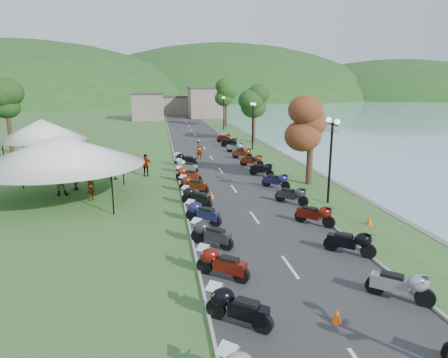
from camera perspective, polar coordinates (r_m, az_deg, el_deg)
name	(u,v)px	position (r m, az deg, el deg)	size (l,w,h in m)	color
road	(205,148)	(44.54, -2.80, 4.43)	(7.00, 120.00, 0.02)	#323235
hills_backdrop	(169,98)	(203.91, -7.89, 11.34)	(360.00, 120.00, 76.00)	#285621
far_building	(172,105)	(88.89, -7.40, 10.44)	(18.00, 16.00, 5.00)	gray
moto_row_left	(207,224)	(18.93, -2.46, -6.38)	(2.60, 35.13, 1.10)	#331411
moto_row_right	(275,181)	(27.36, 7.29, -0.24)	(2.60, 46.39, 1.10)	#331411
vendor_tent_main	(61,168)	(26.09, -22.29, 1.45)	(6.71, 6.71, 4.00)	white
vendor_tent_side	(43,142)	(38.52, -24.39, 4.83)	(4.96, 4.96, 4.00)	white
tree_lakeside	(311,139)	(28.49, 12.28, 5.66)	(2.35, 2.35, 6.52)	#234D18
pedestrian_a	(92,200)	(25.85, -18.36, -2.90)	(0.57, 0.41, 1.55)	slate
pedestrian_b	(61,195)	(27.75, -22.22, -2.13)	(0.96, 0.53, 1.98)	slate
pedestrian_c	(75,190)	(28.70, -20.46, -1.48)	(1.03, 0.42, 1.59)	slate
traffic_cone_near	(337,316)	(13.00, 15.82, -18.27)	(0.31, 0.31, 0.48)	#F2590C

